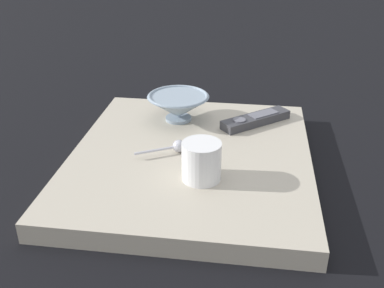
# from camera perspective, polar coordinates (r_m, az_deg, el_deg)

# --- Properties ---
(ground_plane) EXTENTS (6.00, 6.00, 0.00)m
(ground_plane) POSITION_cam_1_polar(r_m,az_deg,el_deg) (1.07, -0.14, -3.14)
(ground_plane) COLOR black
(table) EXTENTS (0.55, 0.62, 0.04)m
(table) POSITION_cam_1_polar(r_m,az_deg,el_deg) (1.06, -0.14, -2.11)
(table) COLOR #B7AD99
(table) RESTS_ON ground
(cereal_bowl) EXTENTS (0.16, 0.16, 0.07)m
(cereal_bowl) POSITION_cam_1_polar(r_m,az_deg,el_deg) (1.19, -1.74, 4.82)
(cereal_bowl) COLOR #8C9EAD
(cereal_bowl) RESTS_ON table
(coffee_mug) EXTENTS (0.08, 0.08, 0.08)m
(coffee_mug) POSITION_cam_1_polar(r_m,az_deg,el_deg) (0.93, 1.20, -2.17)
(coffee_mug) COLOR white
(coffee_mug) RESTS_ON table
(teaspoon) EXTENTS (0.11, 0.07, 0.03)m
(teaspoon) POSITION_cam_1_polar(r_m,az_deg,el_deg) (1.04, -2.05, -0.36)
(teaspoon) COLOR silver
(teaspoon) RESTS_ON table
(tv_remote_near) EXTENTS (0.18, 0.16, 0.03)m
(tv_remote_near) POSITION_cam_1_polar(r_m,az_deg,el_deg) (1.19, 8.01, 3.07)
(tv_remote_near) COLOR #38383D
(tv_remote_near) RESTS_ON table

